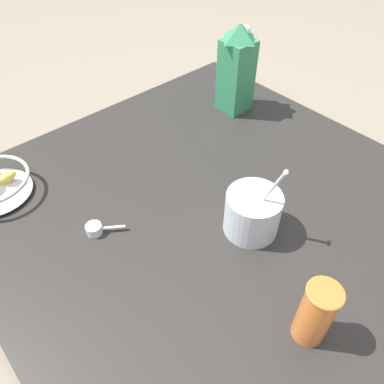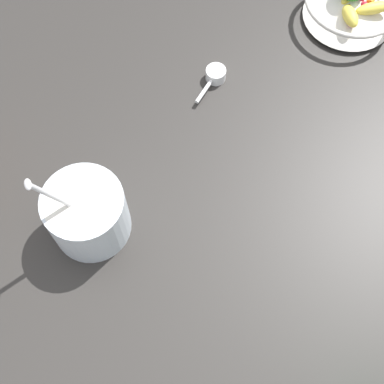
# 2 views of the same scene
# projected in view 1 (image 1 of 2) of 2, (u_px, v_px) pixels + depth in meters

# --- Properties ---
(ground_plane) EXTENTS (6.00, 6.00, 0.00)m
(ground_plane) POSITION_uv_depth(u_px,v_px,m) (209.00, 209.00, 1.05)
(ground_plane) COLOR gray
(countertop) EXTENTS (1.18, 1.18, 0.03)m
(countertop) POSITION_uv_depth(u_px,v_px,m) (210.00, 204.00, 1.04)
(countertop) COLOR #2D2B28
(countertop) RESTS_ON ground_plane
(milk_carton) EXTENTS (0.10, 0.10, 0.30)m
(milk_carton) POSITION_uv_depth(u_px,v_px,m) (237.00, 69.00, 1.25)
(milk_carton) COLOR #338C59
(milk_carton) RESTS_ON countertop
(yogurt_tub) EXTENTS (0.14, 0.14, 0.22)m
(yogurt_tub) POSITION_uv_depth(u_px,v_px,m) (253.00, 211.00, 0.91)
(yogurt_tub) COLOR silver
(yogurt_tub) RESTS_ON countertop
(drinking_cup) EXTENTS (0.07, 0.07, 0.16)m
(drinking_cup) POSITION_uv_depth(u_px,v_px,m) (316.00, 313.00, 0.70)
(drinking_cup) COLOR orange
(drinking_cup) RESTS_ON countertop
(measuring_scoop) EXTENTS (0.07, 0.09, 0.03)m
(measuring_scoop) POSITION_uv_depth(u_px,v_px,m) (96.00, 229.00, 0.94)
(measuring_scoop) COLOR white
(measuring_scoop) RESTS_ON countertop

